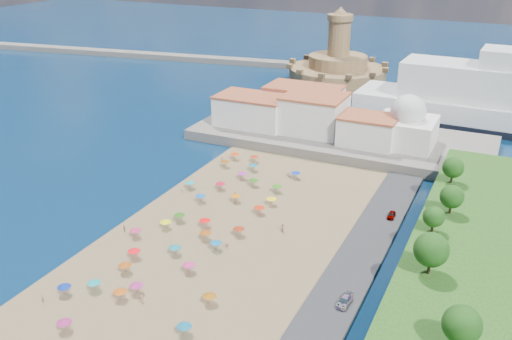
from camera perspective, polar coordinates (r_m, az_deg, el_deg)
The scene contains 11 objects.
ground at distance 120.87m, azimuth -6.84°, elevation -7.37°, with size 700.00×700.00×0.00m, color #071938.
terrace at distance 177.49m, azimuth 8.40°, elevation 3.21°, with size 90.00×36.00×3.00m, color #59544C.
jetty at distance 215.78m, azimuth 5.61°, elevation 6.83°, with size 18.00×70.00×2.40m, color #59544C.
breakwater at distance 298.87m, azimuth -9.52°, elevation 11.17°, with size 200.00×7.00×2.60m, color #59544C.
waterfront_buildings at distance 179.98m, azimuth 4.61°, elevation 5.80°, with size 57.00×29.00×11.00m.
domed_building at distance 168.97m, azimuth 14.83°, elevation 4.34°, with size 16.00×16.00×15.00m.
fortress at distance 242.02m, azimuth 8.13°, elevation 9.82°, with size 40.00×40.00×32.40m.
beach_parasols at distance 114.59m, azimuth -9.77°, elevation -8.15°, with size 31.54×113.18×2.20m.
beachgoers at distance 119.48m, azimuth -7.92°, elevation -7.21°, with size 34.98×96.11×1.87m.
parked_cars at distance 104.94m, azimuth 9.38°, elevation -11.83°, with size 2.23×58.66×1.37m.
hillside_trees at distance 92.93m, azimuth 15.93°, elevation -11.01°, with size 17.33×104.94×7.71m.
Camera 1 is at (57.09, -87.58, 60.65)m, focal length 40.00 mm.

